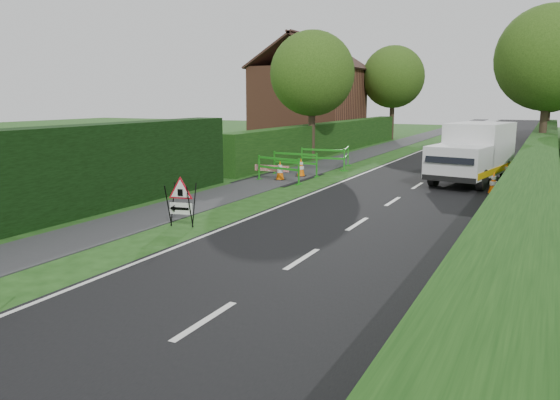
% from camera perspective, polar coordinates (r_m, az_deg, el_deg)
% --- Properties ---
extents(ground, '(120.00, 120.00, 0.00)m').
position_cam_1_polar(ground, '(11.61, -11.12, -5.83)').
color(ground, '#1A4012').
rests_on(ground, ground).
extents(road_surface, '(6.00, 90.00, 0.02)m').
position_cam_1_polar(road_surface, '(44.12, 20.84, 5.73)').
color(road_surface, black).
rests_on(road_surface, ground).
extents(footpath, '(2.00, 90.00, 0.02)m').
position_cam_1_polar(footpath, '(45.00, 13.83, 6.20)').
color(footpath, '#2D2D30').
rests_on(footpath, ground).
extents(hedge_west_near, '(1.10, 18.00, 2.50)m').
position_cam_1_polar(hedge_west_near, '(15.12, -26.36, -2.91)').
color(hedge_west_near, black).
rests_on(hedge_west_near, ground).
extents(hedge_west_far, '(1.00, 24.00, 1.80)m').
position_cam_1_polar(hedge_west_far, '(33.15, 5.40, 4.97)').
color(hedge_west_far, '#14380F').
rests_on(hedge_west_far, ground).
extents(hedge_east, '(1.20, 50.00, 1.50)m').
position_cam_1_polar(hedge_east, '(25.00, 25.42, 2.13)').
color(hedge_east, '#14380F').
rests_on(hedge_east, ground).
extents(house_west, '(7.50, 7.40, 7.88)m').
position_cam_1_polar(house_west, '(42.29, 3.03, 10.15)').
color(house_west, brown).
rests_on(house_west, ground).
extents(tree_nw, '(4.40, 4.40, 6.70)m').
position_cam_1_polar(tree_nw, '(29.16, 3.39, 13.04)').
color(tree_nw, '#2D2116').
rests_on(tree_nw, ground).
extents(tree_ne, '(5.20, 5.20, 7.79)m').
position_cam_1_polar(tree_ne, '(30.85, 26.30, 13.15)').
color(tree_ne, '#2D2116').
rests_on(tree_ne, ground).
extents(tree_fw, '(4.80, 4.80, 7.24)m').
position_cam_1_polar(tree_fw, '(44.32, 11.75, 12.47)').
color(tree_fw, '#2D2116').
rests_on(tree_fw, ground).
extents(tree_fe, '(4.20, 4.20, 6.33)m').
position_cam_1_polar(tree_fe, '(46.80, 26.40, 10.75)').
color(tree_fe, '#2D2116').
rests_on(tree_fe, ground).
extents(triangle_sign, '(0.89, 0.89, 1.10)m').
position_cam_1_polar(triangle_sign, '(13.99, -10.47, 0.21)').
color(triangle_sign, black).
rests_on(triangle_sign, ground).
extents(works_van, '(2.77, 5.27, 2.29)m').
position_cam_1_polar(works_van, '(22.32, 19.58, 4.78)').
color(works_van, silver).
rests_on(works_van, ground).
extents(traffic_cone_0, '(0.38, 0.38, 0.79)m').
position_cam_1_polar(traffic_cone_0, '(20.02, 21.41, 1.69)').
color(traffic_cone_0, black).
rests_on(traffic_cone_0, ground).
extents(traffic_cone_1, '(0.38, 0.38, 0.79)m').
position_cam_1_polar(traffic_cone_1, '(22.96, 22.58, 2.67)').
color(traffic_cone_1, black).
rests_on(traffic_cone_1, ground).
extents(traffic_cone_2, '(0.38, 0.38, 0.79)m').
position_cam_1_polar(traffic_cone_2, '(24.91, 21.29, 3.32)').
color(traffic_cone_2, black).
rests_on(traffic_cone_2, ground).
extents(traffic_cone_3, '(0.38, 0.38, 0.79)m').
position_cam_1_polar(traffic_cone_3, '(21.79, 0.01, 3.10)').
color(traffic_cone_3, black).
rests_on(traffic_cone_3, ground).
extents(traffic_cone_4, '(0.38, 0.38, 0.79)m').
position_cam_1_polar(traffic_cone_4, '(22.82, 2.21, 3.43)').
color(traffic_cone_4, black).
rests_on(traffic_cone_4, ground).
extents(ped_barrier_0, '(2.09, 0.79, 1.00)m').
position_cam_1_polar(ped_barrier_0, '(21.26, -0.17, 3.56)').
color(ped_barrier_0, '#1D8918').
rests_on(ped_barrier_0, ground).
extents(ped_barrier_1, '(2.07, 0.41, 1.00)m').
position_cam_1_polar(ped_barrier_1, '(23.09, 1.59, 4.12)').
color(ped_barrier_1, '#1D8918').
rests_on(ped_barrier_1, ground).
extents(ped_barrier_2, '(2.09, 0.58, 1.00)m').
position_cam_1_polar(ped_barrier_2, '(24.95, 4.49, 4.58)').
color(ped_barrier_2, '#1D8918').
rests_on(ped_barrier_2, ground).
extents(ped_barrier_3, '(0.85, 2.08, 1.00)m').
position_cam_1_polar(ped_barrier_3, '(25.67, 6.95, 4.70)').
color(ped_barrier_3, '#1D8918').
rests_on(ped_barrier_3, ground).
extents(redwhite_plank, '(1.50, 0.12, 0.25)m').
position_cam_1_polar(redwhite_plank, '(22.10, -0.86, 2.18)').
color(redwhite_plank, red).
rests_on(redwhite_plank, ground).
extents(hatchback_car, '(1.76, 3.46, 1.13)m').
position_cam_1_polar(hatchback_car, '(36.34, 19.93, 5.77)').
color(hatchback_car, silver).
rests_on(hatchback_car, ground).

